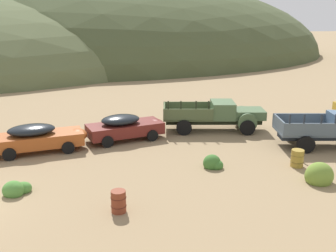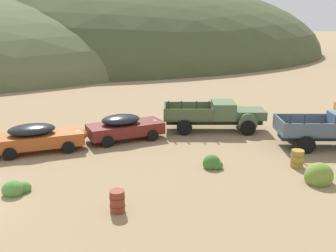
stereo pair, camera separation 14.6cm
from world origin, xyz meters
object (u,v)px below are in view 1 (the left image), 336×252
Objects in this scene: oil_drum_by_truck at (119,201)px; car_oxblood at (127,126)px; oil_drum_spare at (297,158)px; car_oxide_orange at (40,137)px; truck_weathered_green at (221,115)px.

car_oxblood is at bearing 80.26° from oil_drum_by_truck.
oil_drum_by_truck reaches higher than oil_drum_spare.
oil_drum_by_truck is (3.36, -7.82, -0.38)m from car_oxide_orange.
oil_drum_spare is (7.56, -6.26, -0.38)m from car_oxblood.
car_oxblood is 6.18m from truck_weathered_green.
car_oxide_orange is at bearing 157.10° from oil_drum_spare.
oil_drum_spare is 1.00× the size of oil_drum_by_truck.
truck_weathered_green is 7.77× the size of oil_drum_by_truck.
truck_weathered_green reaches higher than car_oxblood.
car_oxblood is 0.73× the size of truck_weathered_green.
truck_weathered_green is at bearing 50.87° from oil_drum_by_truck.
truck_weathered_green is (6.15, 0.59, 0.19)m from car_oxblood.
truck_weathered_green is 7.78× the size of oil_drum_spare.
oil_drum_by_truck is at bearing -74.05° from car_oxide_orange.
car_oxide_orange is 13.50m from oil_drum_spare.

